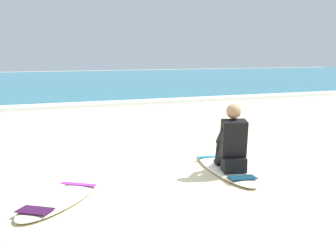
# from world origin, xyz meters

# --- Properties ---
(ground_plane) EXTENTS (80.00, 80.00, 0.00)m
(ground_plane) POSITION_xyz_m (0.00, 0.00, 0.00)
(ground_plane) COLOR beige
(sea) EXTENTS (80.00, 28.00, 0.10)m
(sea) POSITION_xyz_m (0.00, 22.62, 0.05)
(sea) COLOR teal
(sea) RESTS_ON ground
(breaking_foam) EXTENTS (80.00, 0.90, 0.11)m
(breaking_foam) POSITION_xyz_m (0.00, 8.92, 0.06)
(breaking_foam) COLOR white
(breaking_foam) RESTS_ON ground
(surfboard_main) EXTENTS (0.97, 2.25, 0.08)m
(surfboard_main) POSITION_xyz_m (0.73, -0.16, 0.04)
(surfboard_main) COLOR #EFE5C6
(surfboard_main) RESTS_ON ground
(surfer_seated) EXTENTS (0.54, 0.77, 0.95)m
(surfer_seated) POSITION_xyz_m (0.69, -0.41, 0.44)
(surfer_seated) COLOR black
(surfer_seated) RESTS_ON surfboard_main
(surfboard_spare_near) EXTENTS (1.51, 1.64, 0.08)m
(surfboard_spare_near) POSITION_xyz_m (-1.80, -0.60, 0.04)
(surfboard_spare_near) COLOR #EFE5C6
(surfboard_spare_near) RESTS_ON ground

